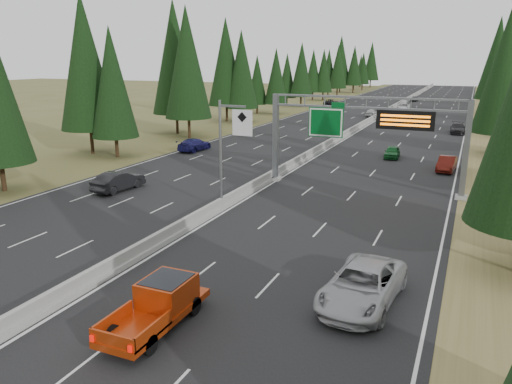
# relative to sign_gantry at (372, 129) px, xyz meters

# --- Properties ---
(road) EXTENTS (32.00, 260.00, 0.08)m
(road) POSITION_rel_sign_gantry_xyz_m (-8.92, 45.12, -5.23)
(road) COLOR black
(road) RESTS_ON ground
(shoulder_right) EXTENTS (3.60, 260.00, 0.06)m
(shoulder_right) POSITION_rel_sign_gantry_xyz_m (8.88, 45.12, -5.24)
(shoulder_right) COLOR olive
(shoulder_right) RESTS_ON ground
(shoulder_left) EXTENTS (3.60, 260.00, 0.06)m
(shoulder_left) POSITION_rel_sign_gantry_xyz_m (-26.72, 45.12, -5.24)
(shoulder_left) COLOR brown
(shoulder_left) RESTS_ON ground
(median_barrier) EXTENTS (0.70, 260.00, 0.85)m
(median_barrier) POSITION_rel_sign_gantry_xyz_m (-8.92, 45.12, -4.85)
(median_barrier) COLOR gray
(median_barrier) RESTS_ON road
(sign_gantry) EXTENTS (16.75, 0.98, 7.80)m
(sign_gantry) POSITION_rel_sign_gantry_xyz_m (0.00, 0.00, 0.00)
(sign_gantry) COLOR slate
(sign_gantry) RESTS_ON road
(hov_sign_pole) EXTENTS (2.80, 0.50, 8.00)m
(hov_sign_pole) POSITION_rel_sign_gantry_xyz_m (-8.33, -9.92, -0.54)
(hov_sign_pole) COLOR slate
(hov_sign_pole) RESTS_ON road
(tree_row_left) EXTENTS (11.22, 238.04, 18.97)m
(tree_row_left) POSITION_rel_sign_gantry_xyz_m (-31.10, 27.28, 3.89)
(tree_row_left) COLOR black
(tree_row_left) RESTS_ON ground
(silver_minivan) EXTENTS (3.46, 6.57, 1.76)m
(silver_minivan) POSITION_rel_sign_gantry_xyz_m (3.70, -20.36, -4.31)
(silver_minivan) COLOR #A7A7AC
(silver_minivan) RESTS_ON road
(red_pickup) EXTENTS (2.02, 5.64, 1.84)m
(red_pickup) POSITION_rel_sign_gantry_xyz_m (-3.67, -25.49, -4.17)
(red_pickup) COLOR black
(red_pickup) RESTS_ON road
(car_ahead_green) EXTENTS (1.77, 3.94, 1.31)m
(car_ahead_green) POSITION_rel_sign_gantry_xyz_m (-0.42, 15.18, -4.53)
(car_ahead_green) COLOR #145824
(car_ahead_green) RESTS_ON road
(car_ahead_dkred) EXTENTS (1.82, 4.49, 1.45)m
(car_ahead_dkred) POSITION_rel_sign_gantry_xyz_m (5.58, 10.44, -4.46)
(car_ahead_dkred) COLOR #54120C
(car_ahead_dkred) RESTS_ON road
(car_ahead_dkgrey) EXTENTS (2.36, 5.26, 1.50)m
(car_ahead_dkgrey) POSITION_rel_sign_gantry_xyz_m (5.58, 38.06, -4.44)
(car_ahead_dkgrey) COLOR black
(car_ahead_dkgrey) RESTS_ON road
(car_ahead_white) EXTENTS (3.16, 5.96, 1.60)m
(car_ahead_white) POSITION_rel_sign_gantry_xyz_m (-6.23, 67.63, -4.39)
(car_ahead_white) COLOR silver
(car_ahead_white) RESTS_ON road
(car_ahead_far) EXTENTS (1.89, 4.00, 1.32)m
(car_ahead_far) POSITION_rel_sign_gantry_xyz_m (-6.96, 93.45, -4.53)
(car_ahead_far) COLOR black
(car_ahead_far) RESTS_ON road
(car_onc_near) EXTENTS (2.19, 5.08, 1.63)m
(car_onc_near) POSITION_rel_sign_gantry_xyz_m (-19.36, -8.54, -4.37)
(car_onc_near) COLOR black
(car_onc_near) RESTS_ON road
(car_onc_blue) EXTENTS (2.35, 5.25, 1.50)m
(car_onc_blue) POSITION_rel_sign_gantry_xyz_m (-22.97, 10.18, -4.44)
(car_onc_blue) COLOR navy
(car_onc_blue) RESTS_ON road
(car_onc_white) EXTENTS (1.73, 4.20, 1.43)m
(car_onc_white) POSITION_rel_sign_gantry_xyz_m (-10.42, 55.07, -4.48)
(car_onc_white) COLOR silver
(car_onc_white) RESTS_ON road
(car_onc_far) EXTENTS (2.66, 5.38, 1.47)m
(car_onc_far) POSITION_rel_sign_gantry_xyz_m (-23.42, 73.84, -4.45)
(car_onc_far) COLOR black
(car_onc_far) RESTS_ON road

